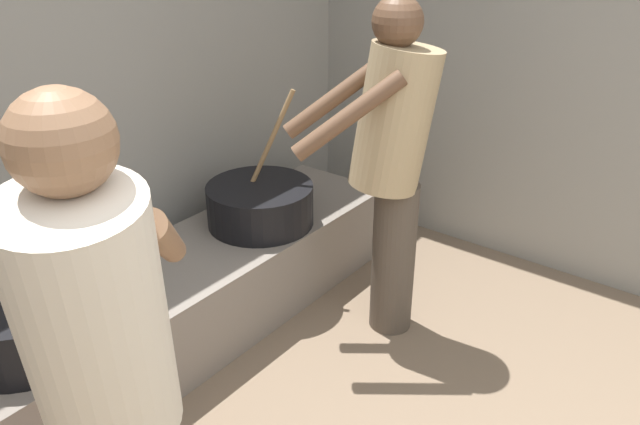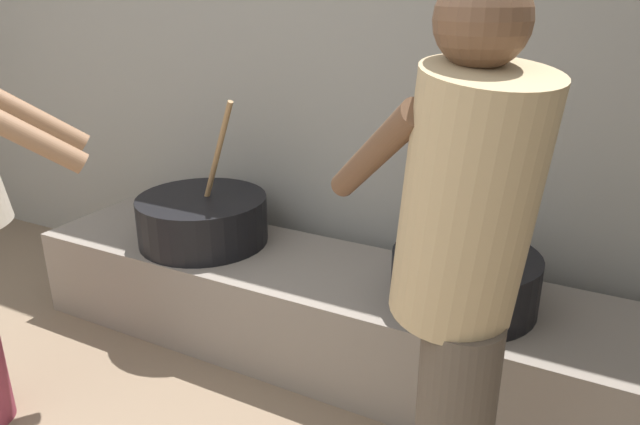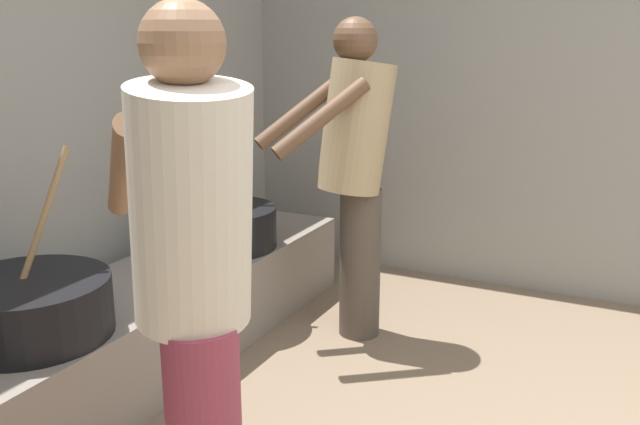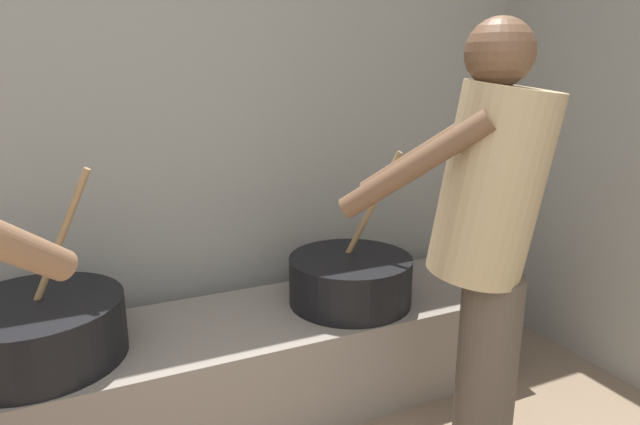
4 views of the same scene
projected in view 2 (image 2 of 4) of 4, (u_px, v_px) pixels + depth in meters
The scene contains 5 objects.
block_enclosure_rear at pixel (254, 63), 2.90m from camera, with size 5.20×0.20×2.29m, color gray.
hearth_ledge at pixel (321, 310), 2.52m from camera, with size 2.67×0.60×0.41m, color slate.
cooking_pot_main at pixel (203, 219), 2.67m from camera, with size 0.58×0.58×0.67m.
cooking_pot_secondary at pixel (464, 279), 2.13m from camera, with size 0.52×0.52×0.66m.
cook_in_tan_shirt at pixel (461, 267), 1.40m from camera, with size 0.69×0.67×1.53m.
Camera 2 is at (1.67, 0.20, 1.49)m, focal length 33.26 mm.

